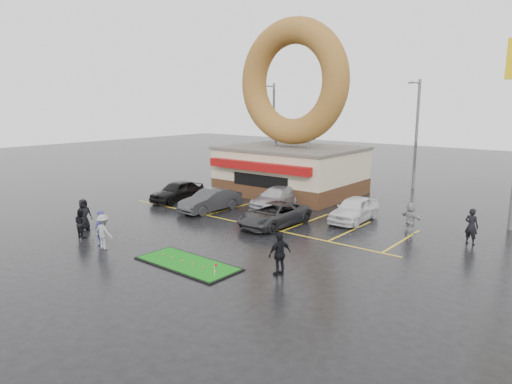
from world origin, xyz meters
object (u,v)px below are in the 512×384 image
Objects in this scene: streetlight_left at (273,127)px; dumpster at (242,180)px; donut_shop at (291,137)px; car_grey at (274,215)px; streetlight_mid at (416,132)px; car_silver at (276,198)px; person_blue at (101,229)px; person_cameraman at (280,254)px; putting_green at (188,264)px; car_black at (177,191)px; car_white at (354,209)px; car_dgrey at (210,200)px.

streetlight_left is 9.05m from dumpster.
donut_shop is 2.74× the size of car_grey.
streetlight_mid is 14.45m from car_silver.
person_blue is at bearing -105.52° from car_silver.
streetlight_mid is 23.44m from person_cameraman.
putting_green is (10.35, -15.86, -0.61)m from dumpster.
person_cameraman is at bearing -34.55° from dumpster.
donut_shop reaches higher than car_black.
dumpster is at bearing 88.35° from person_blue.
car_grey is 7.77m from putting_green.
car_black is 13.65m from putting_green.
car_black is at bearing 140.42° from putting_green.
car_black reaches higher than car_white.
car_white is 13.34m from dumpster.
streetlight_left reaches higher than car_grey.
streetlight_left is 4.95× the size of person_blue.
car_white is at bearing 54.08° from car_grey.
car_silver is (-4.66, -13.06, -4.06)m from streetlight_mid.
person_cameraman is (7.49, -9.89, 0.22)m from car_silver.
donut_shop is 6.76m from car_silver.
streetlight_left is at bearing -124.13° from person_cameraman.
car_dgrey is 2.50× the size of dumpster.
car_silver is at bearing -22.37° from dumpster.
car_black is 0.90× the size of car_silver.
streetlight_left is 2.00× the size of car_dgrey.
car_silver is at bearing 107.03° from putting_green.
car_black reaches higher than car_dgrey.
car_dgrey is at bearing 128.76° from putting_green.
car_white is (8.67, 3.65, 0.01)m from car_dgrey.
car_dgrey is 8.90m from person_blue.
person_cameraman is (14.48, -7.12, 0.18)m from car_black.
car_dgrey is (-7.53, -16.57, -4.04)m from streetlight_mid.
car_grey is at bearing -9.52° from car_black.
streetlight_left is 2.02× the size of car_black.
car_dgrey is at bearing -136.18° from car_silver.
dumpster is (0.15, 7.18, -0.11)m from car_black.
donut_shop is 1.50× the size of streetlight_mid.
car_grey is (4.97, -8.89, -3.78)m from donut_shop.
streetlight_left is 1.83× the size of car_grey.
streetlight_left reaches higher than car_white.
car_white is 14.66m from person_blue.
car_white is at bearing -31.40° from donut_shop.
car_grey is (-2.03, -16.83, -4.10)m from streetlight_mid.
car_white is at bearing 26.82° from car_dgrey.
streetlight_left is 25.82m from person_blue.
putting_green is (0.88, -7.69, -0.64)m from car_grey.
putting_green is (-1.15, -24.52, -4.74)m from streetlight_mid.
donut_shop reaches higher than person_cameraman.
person_blue is 1.01× the size of dumpster.
dumpster is at bearing -116.53° from person_cameraman.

